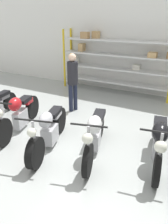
% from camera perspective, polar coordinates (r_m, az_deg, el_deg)
% --- Properties ---
extents(ground_plane, '(30.00, 30.00, 0.00)m').
position_cam_1_polar(ground_plane, '(5.10, -2.17, -8.82)').
color(ground_plane, '#9EA3A0').
extents(back_wall, '(30.00, 0.08, 3.60)m').
position_cam_1_polar(back_wall, '(8.54, 13.88, 16.73)').
color(back_wall, white).
rests_on(back_wall, ground_plane).
extents(shelving_rack, '(4.28, 0.63, 2.30)m').
position_cam_1_polar(shelving_rack, '(8.52, 7.75, 13.35)').
color(shelving_rack, gold).
rests_on(shelving_rack, ground_plane).
extents(motorcycle_red, '(0.84, 2.16, 1.05)m').
position_cam_1_polar(motorcycle_red, '(5.79, -16.76, -0.41)').
color(motorcycle_red, black).
rests_on(motorcycle_red, ground_plane).
extents(motorcycle_silver, '(0.92, 2.10, 1.01)m').
position_cam_1_polar(motorcycle_silver, '(4.93, -9.18, -4.62)').
color(motorcycle_silver, black).
rests_on(motorcycle_silver, ground_plane).
extents(motorcycle_white, '(0.86, 2.10, 1.04)m').
position_cam_1_polar(motorcycle_white, '(4.62, 2.93, -5.47)').
color(motorcycle_white, black).
rests_on(motorcycle_white, ground_plane).
extents(motorcycle_black, '(0.73, 2.06, 1.03)m').
position_cam_1_polar(motorcycle_black, '(4.60, 18.99, -6.91)').
color(motorcycle_black, black).
rests_on(motorcycle_black, ground_plane).
extents(person_browsing, '(0.41, 0.41, 1.77)m').
position_cam_1_polar(person_browsing, '(6.63, -2.98, 8.87)').
color(person_browsing, '#1E2338').
rests_on(person_browsing, ground_plane).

